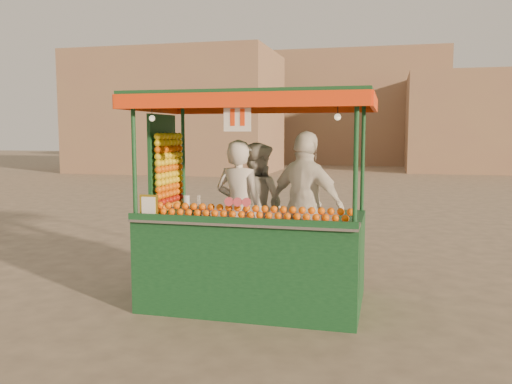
% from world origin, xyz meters
% --- Properties ---
extents(ground, '(90.00, 90.00, 0.00)m').
position_xyz_m(ground, '(0.00, 0.00, 0.00)').
color(ground, brown).
rests_on(ground, ground).
extents(building_left, '(10.00, 6.00, 6.00)m').
position_xyz_m(building_left, '(-9.00, 20.00, 3.00)').
color(building_left, '#896C4E').
rests_on(building_left, ground).
extents(building_right, '(9.00, 6.00, 5.00)m').
position_xyz_m(building_right, '(7.00, 24.00, 2.50)').
color(building_right, '#896C4E').
rests_on(building_right, ground).
extents(building_center, '(14.00, 7.00, 7.00)m').
position_xyz_m(building_center, '(-2.00, 30.00, 3.50)').
color(building_center, '#896C4E').
rests_on(building_center, ground).
extents(juice_cart, '(2.69, 1.74, 2.44)m').
position_xyz_m(juice_cart, '(0.06, -0.04, 0.79)').
color(juice_cart, '#0F391C').
rests_on(juice_cart, ground).
extents(vendor_left, '(0.67, 0.51, 1.64)m').
position_xyz_m(vendor_left, '(-0.07, 0.07, 1.10)').
color(vendor_left, beige).
rests_on(vendor_left, ground).
extents(vendor_middle, '(0.97, 0.91, 1.60)m').
position_xyz_m(vendor_middle, '(0.03, 0.54, 1.08)').
color(vendor_middle, beige).
rests_on(vendor_middle, ground).
extents(vendor_right, '(1.10, 0.84, 1.74)m').
position_xyz_m(vendor_right, '(0.71, 0.16, 1.15)').
color(vendor_right, white).
rests_on(vendor_right, ground).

